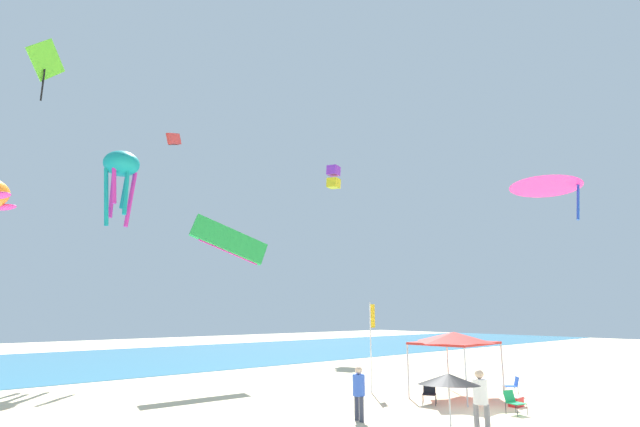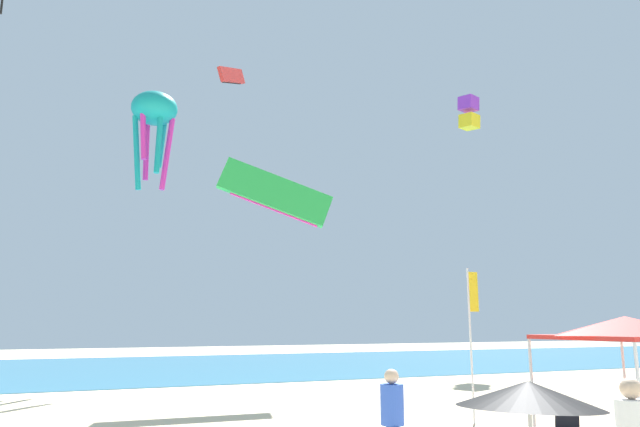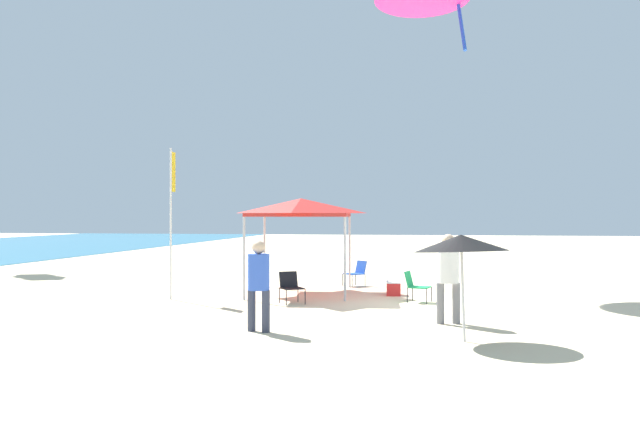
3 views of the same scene
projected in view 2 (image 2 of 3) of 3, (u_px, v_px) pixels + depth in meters
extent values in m
cube|color=teal|center=(241.00, 365.00, 36.88)|extent=(120.00, 23.04, 0.02)
cylinder|color=#B7B7BC|center=(640.00, 400.00, 11.50)|extent=(0.07, 0.07, 2.27)
cylinder|color=#B7B7BC|center=(532.00, 387.00, 13.90)|extent=(0.07, 0.07, 2.27)
cylinder|color=#B7B7BC|center=(625.00, 380.00, 15.47)|extent=(0.07, 0.07, 2.27)
cube|color=red|center=(627.00, 337.00, 13.71)|extent=(3.75, 3.11, 0.10)
pyramid|color=red|center=(625.00, 325.00, 13.76)|extent=(3.68, 3.05, 0.44)
cone|color=black|center=(529.00, 394.00, 7.02)|extent=(1.77, 1.76, 0.44)
cube|color=black|center=(567.00, 419.00, 12.54)|extent=(0.37, 0.49, 0.41)
cylinder|color=silver|center=(471.00, 344.00, 15.82)|extent=(0.06, 0.06, 4.16)
cube|color=yellow|center=(474.00, 292.00, 16.15)|extent=(0.30, 0.02, 1.10)
sphere|color=beige|center=(631.00, 388.00, 7.92)|extent=(0.28, 0.28, 0.28)
cylinder|color=blue|center=(392.00, 404.00, 10.59)|extent=(0.43, 0.43, 0.72)
sphere|color=beige|center=(391.00, 376.00, 10.69)|extent=(0.27, 0.27, 0.27)
cube|color=red|center=(232.00, 75.00, 34.55)|extent=(2.28, 2.42, 1.88)
cube|color=black|center=(231.00, 82.00, 34.47)|extent=(1.63, 1.84, 1.05)
cube|color=purple|center=(468.00, 104.00, 40.97)|extent=(1.40, 1.44, 1.03)
cube|color=yellow|center=(469.00, 122.00, 40.73)|extent=(1.40, 1.44, 1.03)
ellipsoid|color=teal|center=(154.00, 108.00, 29.98)|extent=(2.34, 2.34, 1.70)
cylinder|color=teal|center=(162.00, 144.00, 30.36)|extent=(0.45, 0.45, 2.50)
cylinder|color=#E02D9E|center=(146.00, 150.00, 30.18)|extent=(0.36, 0.58, 3.18)
cylinder|color=teal|center=(137.00, 152.00, 29.42)|extent=(0.65, 0.36, 3.86)
cylinder|color=#E02D9E|center=(143.00, 136.00, 28.97)|extent=(0.45, 0.45, 2.50)
cylinder|color=teal|center=(159.00, 143.00, 29.02)|extent=(0.36, 0.58, 3.18)
cylinder|color=#E02D9E|center=(167.00, 154.00, 29.66)|extent=(0.65, 0.36, 3.86)
cube|color=green|center=(275.00, 193.00, 23.54)|extent=(4.67, 1.52, 2.85)
cube|color=#E02D9E|center=(275.00, 207.00, 23.43)|extent=(3.53, 1.08, 1.60)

